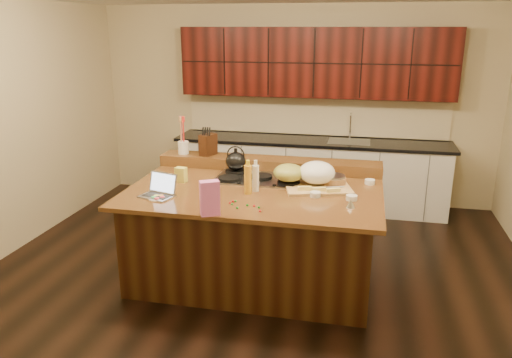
# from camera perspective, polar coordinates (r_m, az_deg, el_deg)

# --- Properties ---
(room) EXTENTS (5.52, 5.02, 2.72)m
(room) POSITION_cam_1_polar(r_m,az_deg,el_deg) (4.65, -0.13, 3.95)
(room) COLOR black
(room) RESTS_ON ground
(island) EXTENTS (2.40, 1.60, 0.92)m
(island) POSITION_cam_1_polar(r_m,az_deg,el_deg) (4.93, -0.13, -6.13)
(island) COLOR black
(island) RESTS_ON ground
(back_ledge) EXTENTS (2.40, 0.30, 0.12)m
(back_ledge) POSITION_cam_1_polar(r_m,az_deg,el_deg) (5.41, 1.49, 1.77)
(back_ledge) COLOR #30200A
(back_ledge) RESTS_ON island
(cooktop) EXTENTS (0.92, 0.52, 0.05)m
(cooktop) POSITION_cam_1_polar(r_m,az_deg,el_deg) (5.04, 0.61, 0.11)
(cooktop) COLOR gray
(cooktop) RESTS_ON island
(back_counter) EXTENTS (3.70, 0.66, 2.40)m
(back_counter) POSITION_cam_1_polar(r_m,az_deg,el_deg) (6.83, 6.44, 4.93)
(back_counter) COLOR silver
(back_counter) RESTS_ON ground
(kettle) EXTENTS (0.26, 0.26, 0.19)m
(kettle) POSITION_cam_1_polar(r_m,az_deg,el_deg) (5.20, -2.33, 2.05)
(kettle) COLOR black
(kettle) RESTS_ON cooktop
(green_bowl) EXTENTS (0.40, 0.40, 0.17)m
(green_bowl) POSITION_cam_1_polar(r_m,az_deg,el_deg) (4.84, 3.78, 0.73)
(green_bowl) COLOR olive
(green_bowl) RESTS_ON cooktop
(laptop) EXTENTS (0.35, 0.31, 0.21)m
(laptop) POSITION_cam_1_polar(r_m,az_deg,el_deg) (4.63, -10.96, -1.24)
(laptop) COLOR #B7B7BC
(laptop) RESTS_ON island
(oil_bottle) EXTENTS (0.08, 0.08, 0.27)m
(oil_bottle) POSITION_cam_1_polar(r_m,az_deg,el_deg) (4.58, -0.93, -0.07)
(oil_bottle) COLOR gold
(oil_bottle) RESTS_ON island
(vinegar_bottle) EXTENTS (0.08, 0.08, 0.25)m
(vinegar_bottle) POSITION_cam_1_polar(r_m,az_deg,el_deg) (4.66, -0.04, 0.08)
(vinegar_bottle) COLOR silver
(vinegar_bottle) RESTS_ON island
(wooden_tray) EXTENTS (0.70, 0.59, 0.25)m
(wooden_tray) POSITION_cam_1_polar(r_m,az_deg,el_deg) (4.82, 7.00, 0.35)
(wooden_tray) COLOR tan
(wooden_tray) RESTS_ON island
(ramekin_a) EXTENTS (0.11, 0.11, 0.04)m
(ramekin_a) POSITION_cam_1_polar(r_m,az_deg,el_deg) (4.57, 6.79, -1.75)
(ramekin_a) COLOR white
(ramekin_a) RESTS_ON island
(ramekin_b) EXTENTS (0.10, 0.10, 0.04)m
(ramekin_b) POSITION_cam_1_polar(r_m,az_deg,el_deg) (4.53, 10.87, -2.10)
(ramekin_b) COLOR white
(ramekin_b) RESTS_ON island
(ramekin_c) EXTENTS (0.12, 0.12, 0.04)m
(ramekin_c) POSITION_cam_1_polar(r_m,az_deg,el_deg) (5.02, 12.88, -0.31)
(ramekin_c) COLOR white
(ramekin_c) RESTS_ON island
(strainer_bowl) EXTENTS (0.29, 0.29, 0.09)m
(strainer_bowl) POSITION_cam_1_polar(r_m,az_deg,el_deg) (4.89, 8.83, -0.30)
(strainer_bowl) COLOR #996B3F
(strainer_bowl) RESTS_ON island
(kitchen_timer) EXTENTS (0.08, 0.08, 0.07)m
(kitchen_timer) POSITION_cam_1_polar(r_m,az_deg,el_deg) (4.34, 10.77, -2.76)
(kitchen_timer) COLOR silver
(kitchen_timer) RESTS_ON island
(pink_bag) EXTENTS (0.18, 0.15, 0.29)m
(pink_bag) POSITION_cam_1_polar(r_m,az_deg,el_deg) (4.08, -5.31, -2.19)
(pink_bag) COLOR pink
(pink_bag) RESTS_ON island
(candy_plate) EXTENTS (0.20, 0.20, 0.01)m
(candy_plate) POSITION_cam_1_polar(r_m,az_deg,el_deg) (4.57, -11.12, -2.15)
(candy_plate) COLOR white
(candy_plate) RESTS_ON island
(package_box) EXTENTS (0.12, 0.09, 0.15)m
(package_box) POSITION_cam_1_polar(r_m,az_deg,el_deg) (5.00, -8.57, 0.48)
(package_box) COLOR #E2DD4F
(package_box) RESTS_ON island
(utensil_crock) EXTENTS (0.16, 0.16, 0.14)m
(utensil_crock) POSITION_cam_1_polar(r_m,az_deg,el_deg) (5.64, -8.30, 3.59)
(utensil_crock) COLOR white
(utensil_crock) RESTS_ON back_ledge
(knife_block) EXTENTS (0.18, 0.22, 0.23)m
(knife_block) POSITION_cam_1_polar(r_m,az_deg,el_deg) (5.53, -5.50, 3.93)
(knife_block) COLOR black
(knife_block) RESTS_ON back_ledge
(gumdrop_0) EXTENTS (0.02, 0.02, 0.02)m
(gumdrop_0) POSITION_cam_1_polar(r_m,az_deg,el_deg) (4.40, -2.65, -2.55)
(gumdrop_0) COLOR red
(gumdrop_0) RESTS_ON island
(gumdrop_1) EXTENTS (0.02, 0.02, 0.02)m
(gumdrop_1) POSITION_cam_1_polar(r_m,az_deg,el_deg) (4.34, -4.34, -2.85)
(gumdrop_1) COLOR #198C26
(gumdrop_1) RESTS_ON island
(gumdrop_2) EXTENTS (0.02, 0.02, 0.02)m
(gumdrop_2) POSITION_cam_1_polar(r_m,az_deg,el_deg) (4.17, 0.47, -3.68)
(gumdrop_2) COLOR red
(gumdrop_2) RESTS_ON island
(gumdrop_3) EXTENTS (0.02, 0.02, 0.02)m
(gumdrop_3) POSITION_cam_1_polar(r_m,az_deg,el_deg) (4.40, -2.37, -2.54)
(gumdrop_3) COLOR #198C26
(gumdrop_3) RESTS_ON island
(gumdrop_4) EXTENTS (0.02, 0.02, 0.02)m
(gumdrop_4) POSITION_cam_1_polar(r_m,az_deg,el_deg) (4.28, -0.22, -3.09)
(gumdrop_4) COLOR red
(gumdrop_4) RESTS_ON island
(gumdrop_5) EXTENTS (0.02, 0.02, 0.02)m
(gumdrop_5) POSITION_cam_1_polar(r_m,az_deg,el_deg) (4.25, 0.33, -3.24)
(gumdrop_5) COLOR #198C26
(gumdrop_5) RESTS_ON island
(gumdrop_6) EXTENTS (0.02, 0.02, 0.02)m
(gumdrop_6) POSITION_cam_1_polar(r_m,az_deg,el_deg) (4.43, -4.75, -2.44)
(gumdrop_6) COLOR red
(gumdrop_6) RESTS_ON island
(gumdrop_7) EXTENTS (0.02, 0.02, 0.02)m
(gumdrop_7) POSITION_cam_1_polar(r_m,az_deg,el_deg) (4.30, -1.00, -3.01)
(gumdrop_7) COLOR #198C26
(gumdrop_7) RESTS_ON island
(gumdrop_8) EXTENTS (0.02, 0.02, 0.02)m
(gumdrop_8) POSITION_cam_1_polar(r_m,az_deg,el_deg) (4.36, -4.45, -2.76)
(gumdrop_8) COLOR red
(gumdrop_8) RESTS_ON island
(gumdrop_9) EXTENTS (0.02, 0.02, 0.02)m
(gumdrop_9) POSITION_cam_1_polar(r_m,az_deg,el_deg) (4.33, -2.75, -2.89)
(gumdrop_9) COLOR #198C26
(gumdrop_9) RESTS_ON island
(gumdrop_10) EXTENTS (0.02, 0.02, 0.02)m
(gumdrop_10) POSITION_cam_1_polar(r_m,az_deg,el_deg) (4.36, -2.97, -2.74)
(gumdrop_10) COLOR red
(gumdrop_10) RESTS_ON island
(gumdrop_11) EXTENTS (0.02, 0.02, 0.02)m
(gumdrop_11) POSITION_cam_1_polar(r_m,az_deg,el_deg) (4.24, -2.16, -3.30)
(gumdrop_11) COLOR #198C26
(gumdrop_11) RESTS_ON island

